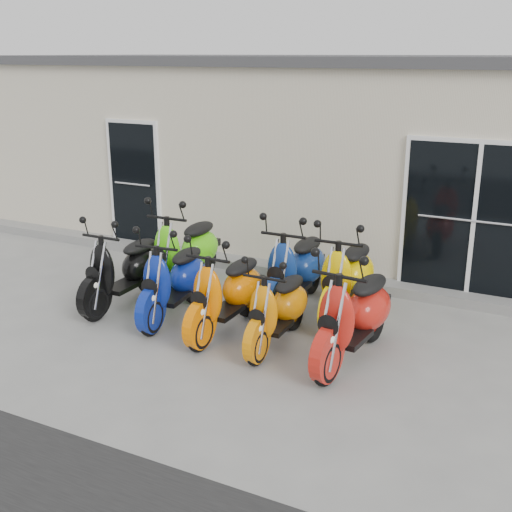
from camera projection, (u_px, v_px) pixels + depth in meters
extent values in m
plane|color=gray|center=(236.00, 322.00, 8.51)|extent=(80.00, 80.00, 0.00)
cube|color=beige|center=(362.00, 150.00, 12.45)|extent=(14.00, 6.00, 3.20)
cube|color=#3F3F42|center=(367.00, 60.00, 11.94)|extent=(14.20, 6.20, 0.16)
cube|color=gray|center=(296.00, 272.00, 10.21)|extent=(14.00, 0.40, 0.15)
cube|color=black|center=(134.00, 180.00, 11.34)|extent=(1.07, 0.08, 2.22)
cube|color=black|center=(475.00, 216.00, 8.86)|extent=(2.02, 0.08, 2.22)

